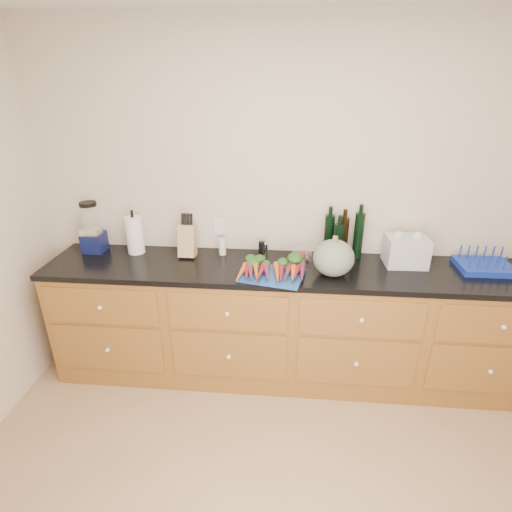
# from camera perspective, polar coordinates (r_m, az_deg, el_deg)

# --- Properties ---
(wall_back) EXTENTS (4.10, 0.05, 2.60)m
(wall_back) POSITION_cam_1_polar(r_m,az_deg,el_deg) (3.07, 5.83, 7.13)
(wall_back) COLOR beige
(wall_back) RESTS_ON ground
(cabinets) EXTENTS (3.60, 0.64, 0.90)m
(cabinets) POSITION_cam_1_polar(r_m,az_deg,el_deg) (3.13, 5.21, -9.72)
(cabinets) COLOR brown
(cabinets) RESTS_ON ground
(countertop) EXTENTS (3.64, 0.62, 0.04)m
(countertop) POSITION_cam_1_polar(r_m,az_deg,el_deg) (2.90, 5.56, -1.93)
(countertop) COLOR black
(countertop) RESTS_ON cabinets
(cutting_board) EXTENTS (0.48, 0.40, 0.01)m
(cutting_board) POSITION_cam_1_polar(r_m,az_deg,el_deg) (2.75, 2.30, -2.77)
(cutting_board) COLOR #1D4C97
(cutting_board) RESTS_ON countertop
(carrots) EXTENTS (0.47, 0.34, 0.07)m
(carrots) POSITION_cam_1_polar(r_m,az_deg,el_deg) (2.77, 2.36, -1.75)
(carrots) COLOR orange
(carrots) RESTS_ON cutting_board
(squash) EXTENTS (0.28, 0.28, 0.25)m
(squash) POSITION_cam_1_polar(r_m,az_deg,el_deg) (2.77, 11.03, -0.26)
(squash) COLOR #5E6C5A
(squash) RESTS_ON countertop
(blender_appliance) EXTENTS (0.16, 0.16, 0.40)m
(blender_appliance) POSITION_cam_1_polar(r_m,az_deg,el_deg) (3.33, -22.37, 3.44)
(blender_appliance) COLOR #0F1547
(blender_appliance) RESTS_ON countertop
(paper_towel) EXTENTS (0.13, 0.13, 0.29)m
(paper_towel) POSITION_cam_1_polar(r_m,az_deg,el_deg) (3.21, -16.94, 2.88)
(paper_towel) COLOR white
(paper_towel) RESTS_ON countertop
(knife_block) EXTENTS (0.12, 0.12, 0.24)m
(knife_block) POSITION_cam_1_polar(r_m,az_deg,el_deg) (3.07, -9.75, 2.20)
(knife_block) COLOR tan
(knife_block) RESTS_ON countertop
(grinder_salt) EXTENTS (0.05, 0.05, 0.12)m
(grinder_salt) POSITION_cam_1_polar(r_m,az_deg,el_deg) (3.07, -4.83, 1.29)
(grinder_salt) COLOR silver
(grinder_salt) RESTS_ON countertop
(grinder_pepper) EXTENTS (0.05, 0.05, 0.12)m
(grinder_pepper) POSITION_cam_1_polar(r_m,az_deg,el_deg) (3.04, 0.80, 1.04)
(grinder_pepper) COLOR black
(grinder_pepper) RESTS_ON countertop
(canister_chrome) EXTENTS (0.04, 0.04, 0.10)m
(canister_chrome) POSITION_cam_1_polar(r_m,az_deg,el_deg) (3.04, 1.28, 0.90)
(canister_chrome) COLOR silver
(canister_chrome) RESTS_ON countertop
(tomato_box) EXTENTS (0.15, 0.12, 0.07)m
(tomato_box) POSITION_cam_1_polar(r_m,az_deg,el_deg) (3.03, 6.54, 0.36)
(tomato_box) COLOR white
(tomato_box) RESTS_ON countertop
(bottles) EXTENTS (0.29, 0.15, 0.35)m
(bottles) POSITION_cam_1_polar(r_m,az_deg,el_deg) (3.05, 12.25, 2.58)
(bottles) COLOR black
(bottles) RESTS_ON countertop
(grocery_bag) EXTENTS (0.29, 0.24, 0.21)m
(grocery_bag) POSITION_cam_1_polar(r_m,az_deg,el_deg) (3.08, 20.60, 0.68)
(grocery_bag) COLOR silver
(grocery_bag) RESTS_ON countertop
(dish_rack) EXTENTS (0.36, 0.29, 0.14)m
(dish_rack) POSITION_cam_1_polar(r_m,az_deg,el_deg) (3.26, 29.84, -1.08)
(dish_rack) COLOR #122CA4
(dish_rack) RESTS_ON countertop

